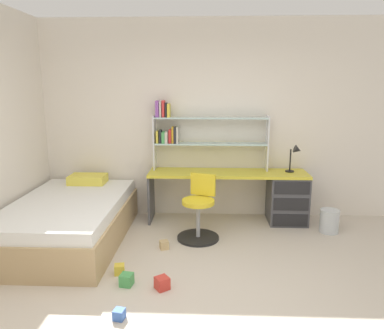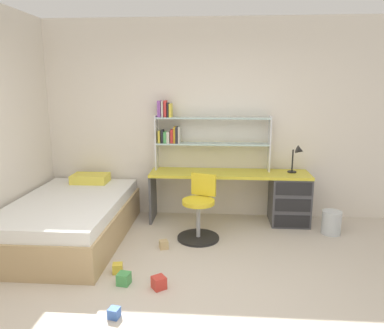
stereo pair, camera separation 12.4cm
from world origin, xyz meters
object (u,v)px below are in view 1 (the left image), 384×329
Objects in this scene: bed_platform at (69,220)px; toy_block_green_3 at (127,280)px; toy_block_natural_1 at (164,245)px; toy_block_red_4 at (162,283)px; desk at (270,194)px; bookshelf_hutch at (193,131)px; swivel_chair at (199,214)px; desk_lamp at (296,154)px; toy_block_yellow_0 at (119,269)px; toy_block_blue_2 at (119,314)px; waste_bin at (329,221)px.

bed_platform is 1.37m from toy_block_green_3.
toy_block_natural_1 is 0.87m from toy_block_red_4.
desk reaches higher than toy_block_natural_1.
bed_platform is at bearing 140.45° from toy_block_red_4.
bookshelf_hutch is 0.77× the size of bed_platform.
swivel_chair reaches higher than toy_block_red_4.
desk_lamp is 3.87× the size of toy_block_yellow_0.
swivel_chair reaches higher than desk.
swivel_chair reaches higher than toy_block_blue_2.
desk_lamp reaches higher than bed_platform.
toy_block_yellow_0 reaches higher than toy_block_natural_1.
bed_platform is at bearing 171.19° from toy_block_natural_1.
desk is 2.36m from toy_block_yellow_0.
bookshelf_hutch is 13.87× the size of toy_block_green_3.
toy_block_red_4 is at bearing -125.40° from desk.
bed_platform reaches higher than waste_bin.
bookshelf_hutch is 1.43m from desk_lamp.
toy_block_natural_1 is at bearing 71.93° from toy_block_green_3.
bookshelf_hutch is at bearing 67.96° from toy_block_yellow_0.
toy_block_blue_2 is 0.74× the size of toy_block_red_4.
toy_block_yellow_0 reaches higher than toy_block_blue_2.
bookshelf_hutch is 2.18m from toy_block_yellow_0.
swivel_chair is 6.84× the size of toy_block_red_4.
toy_block_yellow_0 is (-2.47, -1.19, -0.10)m from waste_bin.
toy_block_natural_1 is (1.18, -0.18, -0.21)m from bed_platform.
desk_lamp reaches higher than swivel_chair.
bookshelf_hutch is at bearing 73.46° from toy_block_green_3.
desk_lamp is 3.34× the size of toy_block_green_3.
swivel_chair is 9.25× the size of toy_block_blue_2.
desk_lamp reaches higher than waste_bin.
waste_bin is at bearing 35.90° from toy_block_red_4.
toy_block_green_3 reaches higher than toy_block_natural_1.
swivel_chair is 1.26m from toy_block_red_4.
desk is at bearing 54.60° from toy_block_red_4.
bookshelf_hutch reaches higher than toy_block_natural_1.
desk reaches higher than bed_platform.
waste_bin is (3.27, 0.41, -0.11)m from bed_platform.
toy_block_blue_2 is 0.52m from toy_block_green_3.
waste_bin is at bearing 7.10° from bed_platform.
waste_bin reaches higher than toy_block_blue_2.
toy_block_red_4 reaches higher than toy_block_blue_2.
swivel_chair is 1.35m from toy_block_green_3.
toy_block_natural_1 is 0.86m from toy_block_green_3.
toy_block_yellow_0 is at bearing -143.10° from desk_lamp.
toy_block_red_4 is (0.08, -0.86, 0.01)m from toy_block_natural_1.
waste_bin is (0.39, -0.37, -0.81)m from desk_lamp.
desk_lamp reaches higher than toy_block_green_3.
bed_platform is at bearing -163.36° from desk.
bookshelf_hutch is at bearing 97.58° from swivel_chair.
desk is at bearing -177.66° from desk_lamp.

